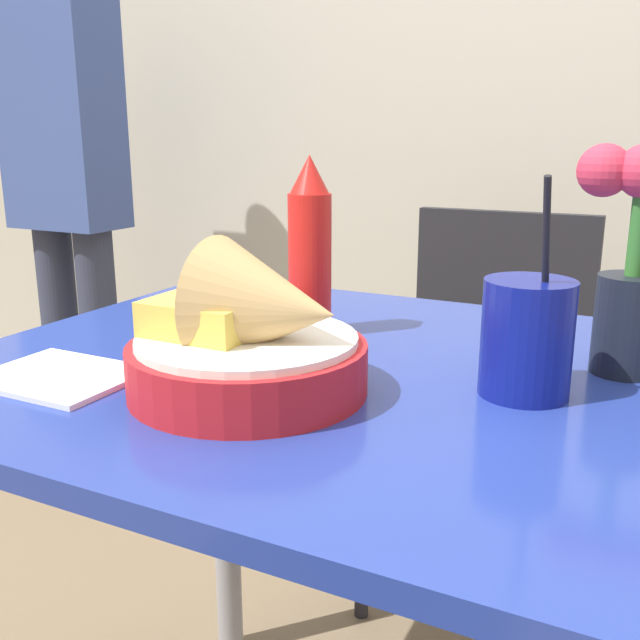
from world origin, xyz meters
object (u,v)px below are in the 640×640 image
chair_far_window (489,369)px  flower_vase (636,251)px  drink_cup (527,342)px  food_basket (254,340)px  person_standing (67,180)px  ketchup_bottle (310,249)px

chair_far_window → flower_vase: (0.30, -0.67, 0.38)m
chair_far_window → drink_cup: (0.22, -0.79, 0.30)m
food_basket → drink_cup: drink_cup is taller
food_basket → person_standing: (-1.21, 0.93, 0.07)m
chair_far_window → person_standing: size_ratio=0.55×
drink_cup → person_standing: 1.67m
food_basket → ketchup_bottle: ketchup_bottle is taller
ketchup_bottle → drink_cup: bearing=-19.3°
chair_far_window → drink_cup: 0.88m
food_basket → person_standing: 1.53m
flower_vase → person_standing: (-1.54, 0.69, -0.01)m
chair_far_window → flower_vase: 0.83m
food_basket → flower_vase: flower_vase is taller
chair_far_window → food_basket: 0.96m
flower_vase → person_standing: bearing=155.8°
drink_cup → flower_vase: flower_vase is taller
drink_cup → person_standing: bearing=150.8°
drink_cup → ketchup_bottle: bearing=160.7°
person_standing → drink_cup: bearing=-29.2°
ketchup_bottle → drink_cup: (0.30, -0.11, -0.06)m
chair_far_window → flower_vase: flower_vase is taller
chair_far_window → flower_vase: bearing=-65.9°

